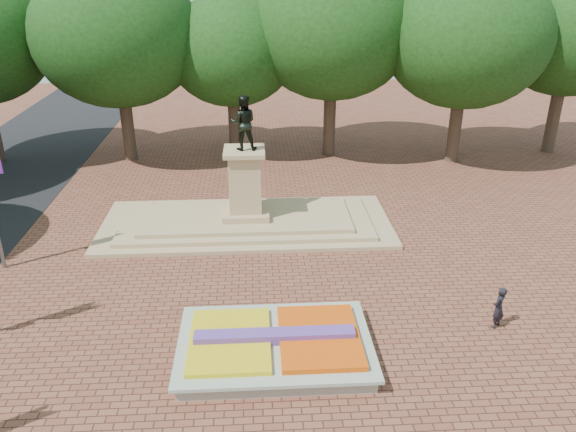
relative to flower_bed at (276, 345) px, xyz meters
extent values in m
plane|color=brown|center=(-1.03, 2.00, -0.38)|extent=(90.00, 90.00, 0.00)
cube|color=gray|center=(-0.03, 0.00, -0.15)|extent=(6.00, 4.00, 0.45)
cube|color=#B7C3B0|center=(-0.03, 0.00, 0.12)|extent=(6.30, 4.30, 0.12)
cube|color=#F1540D|center=(1.42, 0.00, 0.25)|extent=(2.60, 3.40, 0.22)
cube|color=yellow|center=(-1.48, 0.00, 0.24)|extent=(2.60, 3.40, 0.18)
cube|color=#502D7D|center=(-0.03, 0.00, 0.34)|extent=(5.20, 0.55, 0.38)
cube|color=tan|center=(-1.03, 10.00, -0.28)|extent=(14.00, 6.00, 0.20)
cube|color=tan|center=(-1.03, 10.00, -0.08)|extent=(12.00, 5.00, 0.20)
cube|color=tan|center=(-1.03, 10.00, 0.12)|extent=(10.00, 4.00, 0.20)
cube|color=tan|center=(-1.03, 10.00, 0.37)|extent=(2.20, 2.20, 0.30)
cube|color=tan|center=(-1.03, 10.00, 1.92)|extent=(1.50, 1.50, 2.80)
cube|color=tan|center=(-1.03, 10.00, 3.42)|extent=(1.90, 1.90, 0.20)
imported|color=black|center=(-1.03, 10.00, 4.77)|extent=(1.22, 0.95, 2.50)
cylinder|color=#36271D|center=(-9.03, 20.00, 1.62)|extent=(0.80, 0.80, 4.00)
ellipsoid|color=black|center=(-9.03, 20.00, 6.32)|extent=(8.80, 8.80, 7.48)
cylinder|color=#36271D|center=(-2.03, 20.00, 1.62)|extent=(0.80, 0.80, 4.00)
ellipsoid|color=black|center=(-2.03, 20.00, 6.32)|extent=(8.80, 8.80, 7.48)
cylinder|color=#36271D|center=(4.97, 20.00, 1.62)|extent=(0.80, 0.80, 4.00)
ellipsoid|color=black|center=(4.97, 20.00, 6.32)|extent=(8.80, 8.80, 7.48)
cylinder|color=#36271D|center=(11.97, 20.00, 1.62)|extent=(0.80, 0.80, 4.00)
ellipsoid|color=black|center=(11.97, 20.00, 6.32)|extent=(8.80, 8.80, 7.48)
cylinder|color=#36271D|center=(18.97, 20.00, 1.62)|extent=(0.80, 0.80, 4.00)
ellipsoid|color=black|center=(18.97, 20.00, 6.32)|extent=(8.80, 8.80, 7.48)
imported|color=black|center=(7.83, 1.10, 0.42)|extent=(0.68, 0.67, 1.59)
camera|label=1|loc=(-0.50, -14.91, 11.37)|focal=35.00mm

